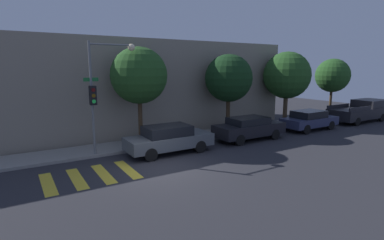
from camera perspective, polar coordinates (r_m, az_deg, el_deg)
ground_plane at (r=13.19m, az=-5.68°, el=-9.36°), size 60.00×60.00×0.00m
sidewalk at (r=17.00m, az=-12.06°, el=-4.82°), size 26.00×2.24×0.14m
building_row at (r=20.81m, az=-16.54°, el=5.99°), size 26.00×6.00×6.08m
crosswalk at (r=13.04m, az=-18.78°, el=-10.08°), size 3.60×2.60×0.00m
traffic_light_pole at (r=15.12m, az=-16.77°, el=6.67°), size 2.59×0.56×5.58m
sedan_near_corner at (r=15.37m, az=-4.44°, el=-3.57°), size 4.46×1.75×1.44m
sedan_middle at (r=18.42m, az=10.80°, el=-1.46°), size 4.48×1.75×1.40m
sedan_far_end at (r=22.52m, az=21.44°, el=0.05°), size 4.23×1.78×1.37m
pickup_truck at (r=27.86m, az=29.51°, el=1.54°), size 5.67×2.08×1.72m
tree_near_corner at (r=16.78m, az=-10.06°, el=8.32°), size 3.11×3.11×5.47m
tree_midblock at (r=19.91m, az=7.00°, el=7.88°), size 3.12×3.12×5.21m
tree_far_end at (r=23.73m, az=17.64°, el=8.09°), size 3.50×3.50×5.51m
tree_behind_truck at (r=28.19m, az=25.20°, el=7.66°), size 2.82×2.82×5.07m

